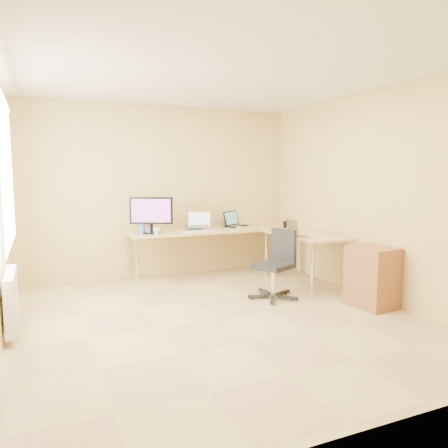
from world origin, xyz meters
name	(u,v)px	position (x,y,z in m)	size (l,w,h in m)	color
floor	(218,319)	(0.00, 0.00, 0.00)	(4.50, 4.50, 0.00)	tan
ceiling	(218,73)	(0.00, 0.00, 2.60)	(4.50, 4.50, 0.00)	white
wall_back	(161,192)	(0.00, 2.25, 1.30)	(4.50, 4.50, 0.00)	tan
wall_front	(367,222)	(0.00, -2.25, 1.30)	(4.50, 4.50, 0.00)	tan
wall_right	(373,196)	(2.10, 0.00, 1.30)	(4.50, 4.50, 0.00)	tan
desk_main	(215,253)	(0.72, 1.85, 0.36)	(2.65, 0.70, 0.73)	tan
desk_return	(305,259)	(1.70, 0.85, 0.36)	(0.70, 1.30, 0.73)	tan
monitor	(151,215)	(-0.28, 1.76, 0.99)	(0.61, 0.20, 0.53)	black
book_stack	(194,228)	(0.44, 1.99, 0.75)	(0.21, 0.29, 0.05)	#27776C
laptop_center	(199,220)	(0.47, 1.87, 0.89)	(0.33, 0.26, 0.22)	silver
laptop_black	(236,219)	(1.17, 2.04, 0.85)	(0.40, 0.29, 0.25)	black
keyboard	(199,232)	(0.37, 1.60, 0.74)	(0.48, 0.13, 0.02)	silver
mouse	(239,228)	(1.07, 1.72, 0.75)	(0.11, 0.07, 0.04)	white
mug	(157,231)	(-0.24, 1.65, 0.78)	(0.10, 0.10, 0.10)	white
cd_stack	(197,231)	(0.37, 1.65, 0.75)	(0.12, 0.12, 0.03)	silver
water_bottle	(142,223)	(-0.40, 1.85, 0.88)	(0.08, 0.08, 0.29)	#3C79C6
papers	(158,232)	(-0.15, 1.91, 0.73)	(0.20, 0.28, 0.01)	white
white_box	(153,230)	(-0.24, 1.87, 0.77)	(0.21, 0.16, 0.08)	silver
desk_fan	(148,221)	(-0.26, 2.05, 0.87)	(0.23, 0.23, 0.29)	silver
black_cup	(285,225)	(1.79, 1.55, 0.78)	(0.06, 0.06, 0.11)	black
laptop_return	(298,230)	(1.45, 0.66, 0.83)	(0.23, 0.29, 0.20)	#AAAAAA
office_chair	(274,260)	(0.94, 0.44, 0.50)	(0.53, 0.53, 0.88)	black
cabinet	(372,277)	(1.85, -0.32, 0.36)	(0.42, 0.52, 0.72)	brown
radiator	(11,300)	(-2.03, 0.40, 0.35)	(0.09, 0.80, 0.55)	white
window	(2,177)	(-2.05, 0.40, 1.55)	(0.10, 1.80, 1.40)	white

